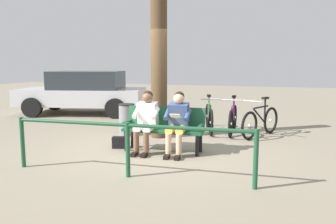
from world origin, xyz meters
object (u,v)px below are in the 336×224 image
(bicycle_silver, at_px, (209,118))
(bicycle_orange, at_px, (261,122))
(parked_car, at_px, (84,91))
(bench, at_px, (164,126))
(person_reading, at_px, (178,120))
(person_companion, at_px, (146,118))
(litter_bin, at_px, (127,119))
(tree_trunk, at_px, (159,64))
(bicycle_purple, at_px, (233,119))
(handbag, at_px, (120,142))

(bicycle_silver, bearing_deg, bicycle_orange, 66.28)
(parked_car, bearing_deg, bicycle_orange, 148.68)
(bicycle_orange, bearing_deg, bicycle_silver, -71.82)
(bench, height_order, bicycle_orange, bicycle_orange)
(person_reading, height_order, person_companion, same)
(litter_bin, xyz_separation_m, parked_car, (2.94, -2.74, 0.39))
(person_reading, bearing_deg, tree_trunk, -59.41)
(bicycle_purple, bearing_deg, handbag, -44.60)
(bicycle_purple, height_order, parked_car, parked_car)
(bicycle_orange, relative_size, bicycle_purple, 0.92)
(person_reading, relative_size, parked_car, 0.27)
(person_reading, bearing_deg, bicycle_silver, -96.10)
(person_companion, xyz_separation_m, litter_bin, (1.05, -1.28, -0.28))
(handbag, xyz_separation_m, litter_bin, (0.43, -1.22, 0.27))
(bicycle_orange, height_order, parked_car, parked_car)
(person_companion, xyz_separation_m, bicycle_purple, (-1.37, -2.28, -0.30))
(person_reading, bearing_deg, handbag, -3.82)
(person_companion, bearing_deg, bicycle_purple, -123.88)
(person_companion, xyz_separation_m, tree_trunk, (0.23, -1.34, 1.05))
(handbag, distance_m, parked_car, 5.24)
(person_reading, relative_size, bicycle_purple, 0.71)
(bench, relative_size, bicycle_silver, 1.00)
(tree_trunk, distance_m, parked_car, 4.70)
(person_reading, xyz_separation_m, parked_car, (4.62, -3.98, 0.11))
(bench, xyz_separation_m, person_reading, (-0.33, 0.15, 0.16))
(tree_trunk, height_order, bicycle_orange, tree_trunk)
(person_companion, distance_m, bicycle_silver, 2.46)
(bicycle_purple, relative_size, parked_car, 0.37)
(person_reading, distance_m, bicycle_orange, 2.57)
(bicycle_orange, height_order, bicycle_purple, same)
(tree_trunk, distance_m, litter_bin, 1.57)
(litter_bin, height_order, bicycle_silver, bicycle_silver)
(bicycle_purple, distance_m, parked_car, 5.64)
(litter_bin, distance_m, bicycle_purple, 2.61)
(person_reading, height_order, handbag, person_reading)
(parked_car, bearing_deg, handbag, 116.03)
(handbag, bearing_deg, bicycle_silver, -121.34)
(handbag, xyz_separation_m, bicycle_orange, (-2.66, -2.12, 0.24))
(bench, distance_m, tree_trunk, 1.76)
(handbag, height_order, tree_trunk, tree_trunk)
(litter_bin, distance_m, bicycle_orange, 3.21)
(bicycle_orange, xyz_separation_m, bicycle_purple, (0.68, -0.11, 0.00))
(bicycle_orange, bearing_deg, bicycle_purple, -74.77)
(handbag, xyz_separation_m, bicycle_purple, (-1.98, -2.23, 0.24))
(handbag, relative_size, bicycle_orange, 0.19)
(person_reading, relative_size, handbag, 4.00)
(person_companion, relative_size, litter_bin, 1.57)
(bicycle_purple, bearing_deg, bench, -29.59)
(handbag, distance_m, tree_trunk, 2.09)
(bench, bearing_deg, bicycle_purple, -119.61)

